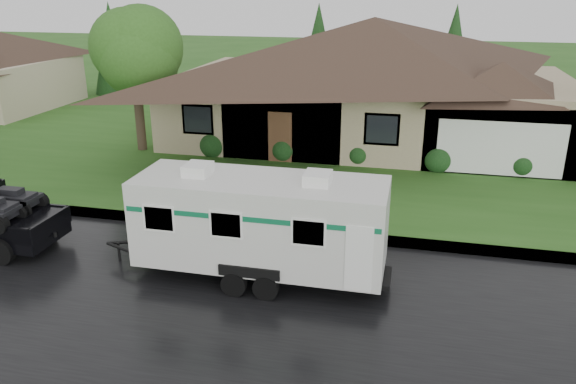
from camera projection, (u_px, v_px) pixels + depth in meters
The scene contains 8 objects.
ground at pixel (245, 265), 15.12m from camera, with size 140.00×140.00×0.00m, color #2A581B.
road at pixel (220, 303), 13.29m from camera, with size 140.00×8.00×0.01m, color black.
curb at pixel (267, 229), 17.15m from camera, with size 140.00×0.50×0.15m, color gray.
lawn at pixel (331, 131), 28.81m from camera, with size 140.00×26.00×0.15m, color #2A581B.
house_main at pixel (378, 66), 26.04m from camera, with size 19.44×10.80×6.90m.
tree_left_green at pixel (134, 55), 23.89m from camera, with size 3.61×3.61×5.97m.
shrub_row at pixel (359, 153), 22.97m from camera, with size 13.60×1.00×1.00m.
travel_trailer at pixel (261, 221), 13.98m from camera, with size 6.56×2.31×2.94m.
Camera 1 is at (4.18, -12.90, 7.08)m, focal length 35.00 mm.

